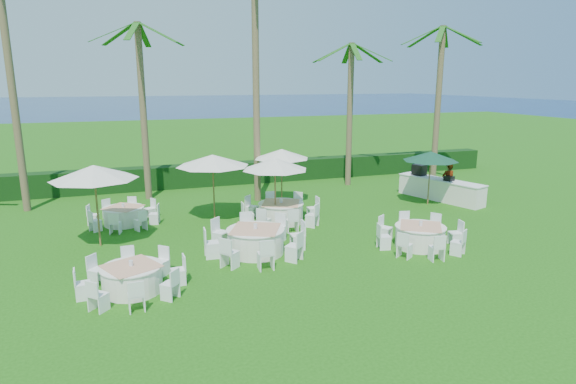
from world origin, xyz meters
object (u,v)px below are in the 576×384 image
object	(u,v)px
banquet_table_d	(124,215)
umbrella_a	(94,172)
banquet_table_a	(132,278)
umbrella_d	(282,154)
banquet_table_b	(256,240)
staff_person	(448,181)
umbrella_green	(431,156)
umbrella_b	(275,164)
umbrella_c	(213,160)
banquet_table_c	(420,236)
banquet_table_e	(281,212)
buffet_table	(440,189)

from	to	relation	value
banquet_table_d	umbrella_a	size ratio (longest dim) A/B	0.95
banquet_table_a	umbrella_d	size ratio (longest dim) A/B	1.13
banquet_table_b	staff_person	world-z (taller)	staff_person
banquet_table_d	umbrella_green	distance (m)	13.77
umbrella_d	umbrella_b	bearing A→B (deg)	-112.62
umbrella_b	umbrella_c	xyz separation A→B (m)	(-2.20, 1.51, 0.03)
banquet_table_b	umbrella_d	bearing A→B (deg)	64.32
banquet_table_d	banquet_table_c	bearing A→B (deg)	-32.48
umbrella_b	banquet_table_e	bearing A→B (deg)	35.66
banquet_table_c	buffet_table	size ratio (longest dim) A/B	0.68
buffet_table	banquet_table_a	bearing A→B (deg)	-157.06
umbrella_a	buffet_table	size ratio (longest dim) A/B	0.66
banquet_table_d	umbrella_d	size ratio (longest dim) A/B	1.08
banquet_table_a	umbrella_a	world-z (taller)	umbrella_a
banquet_table_d	staff_person	xyz separation A→B (m)	(14.99, -0.78, 0.54)
banquet_table_e	umbrella_b	distance (m)	2.09
buffet_table	staff_person	world-z (taller)	staff_person
umbrella_b	umbrella_d	xyz separation A→B (m)	(1.31, 3.13, -0.11)
umbrella_c	buffet_table	xyz separation A→B (m)	(11.04, -0.15, -1.96)
staff_person	banquet_table_c	bearing A→B (deg)	49.23
umbrella_a	banquet_table_e	bearing A→B (deg)	5.70
banquet_table_e	buffet_table	bearing A→B (deg)	7.51
umbrella_c	staff_person	world-z (taller)	umbrella_c
banquet_table_e	staff_person	size ratio (longest dim) A/B	1.78
banquet_table_c	umbrella_green	bearing A→B (deg)	52.74
umbrella_b	buffet_table	size ratio (longest dim) A/B	0.61
banquet_table_b	banquet_table_c	xyz separation A→B (m)	(5.61, -1.26, -0.05)
banquet_table_d	umbrella_c	world-z (taller)	umbrella_c
banquet_table_d	staff_person	world-z (taller)	staff_person
umbrella_a	buffet_table	xyz separation A→B (m)	(15.48, 1.82, -2.09)
umbrella_green	staff_person	size ratio (longest dim) A/B	1.39
banquet_table_d	umbrella_b	size ratio (longest dim) A/B	1.04
banquet_table_e	umbrella_d	size ratio (longest dim) A/B	1.25
banquet_table_a	umbrella_d	world-z (taller)	umbrella_d
umbrella_d	umbrella_green	xyz separation A→B (m)	(6.47, -2.38, -0.08)
umbrella_a	umbrella_d	size ratio (longest dim) A/B	1.14
umbrella_a	umbrella_green	bearing A→B (deg)	4.82
banquet_table_a	banquet_table_b	distance (m)	4.41
umbrella_b	umbrella_green	distance (m)	7.81
banquet_table_b	staff_person	size ratio (longest dim) A/B	1.88
banquet_table_c	umbrella_b	size ratio (longest dim) A/B	1.13
buffet_table	staff_person	size ratio (longest dim) A/B	2.46
banquet_table_b	umbrella_b	bearing A→B (deg)	61.25
umbrella_a	umbrella_green	xyz separation A→B (m)	(14.41, 1.22, -0.35)
banquet_table_c	banquet_table_d	xyz separation A→B (m)	(-9.79, 6.23, -0.03)
umbrella_green	umbrella_c	bearing A→B (deg)	175.67
staff_person	banquet_table_a	bearing A→B (deg)	24.92
banquet_table_e	staff_person	world-z (taller)	staff_person
banquet_table_a	umbrella_b	size ratio (longest dim) A/B	1.08
banquet_table_e	umbrella_green	xyz separation A→B (m)	(7.45, 0.52, 1.86)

